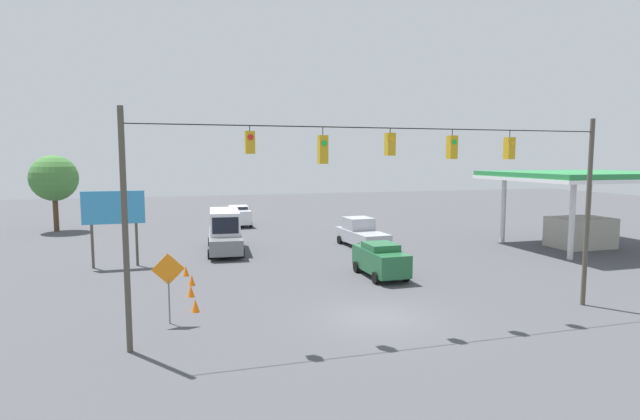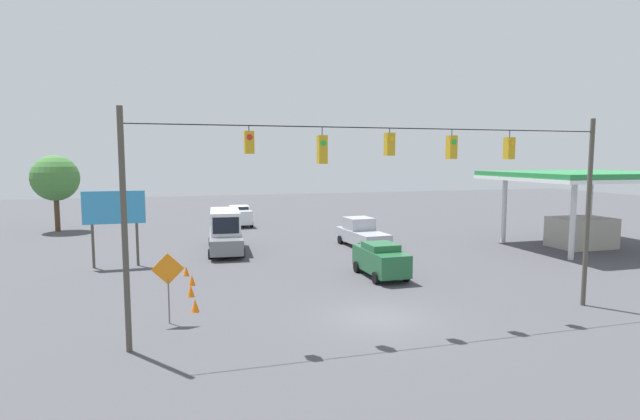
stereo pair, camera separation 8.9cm
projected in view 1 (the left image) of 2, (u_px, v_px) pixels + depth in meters
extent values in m
plane|color=#47474C|center=(378.00, 317.00, 20.58)|extent=(140.00, 140.00, 0.00)
cylinder|color=#4C473D|center=(588.00, 214.00, 21.92)|extent=(0.20, 0.20, 8.25)
cylinder|color=#4C473D|center=(125.00, 232.00, 16.53)|extent=(0.20, 0.20, 8.25)
cylinder|color=black|center=(390.00, 128.00, 18.85)|extent=(19.04, 0.04, 0.04)
cube|color=gold|center=(509.00, 148.00, 20.44)|extent=(0.32, 0.36, 0.90)
cylinder|color=black|center=(510.00, 134.00, 20.38)|extent=(0.03, 0.03, 0.29)
cylinder|color=orange|center=(512.00, 143.00, 20.24)|extent=(0.20, 0.02, 0.20)
cube|color=gold|center=(452.00, 147.00, 19.68)|extent=(0.32, 0.36, 0.92)
cylinder|color=black|center=(452.00, 132.00, 19.62)|extent=(0.03, 0.03, 0.25)
cylinder|color=green|center=(455.00, 142.00, 19.48)|extent=(0.20, 0.02, 0.20)
cube|color=gold|center=(390.00, 144.00, 18.92)|extent=(0.32, 0.36, 0.86)
cylinder|color=black|center=(390.00, 130.00, 18.86)|extent=(0.03, 0.03, 0.18)
cylinder|color=orange|center=(392.00, 139.00, 18.72)|extent=(0.20, 0.02, 0.20)
cube|color=gold|center=(323.00, 150.00, 18.18)|extent=(0.32, 0.36, 1.03)
cylinder|color=black|center=(323.00, 131.00, 18.11)|extent=(0.03, 0.03, 0.31)
cylinder|color=green|center=(324.00, 143.00, 17.98)|extent=(0.20, 0.02, 0.20)
cube|color=gold|center=(250.00, 142.00, 17.41)|extent=(0.32, 0.36, 0.79)
cylinder|color=black|center=(250.00, 128.00, 17.35)|extent=(0.03, 0.03, 0.19)
cylinder|color=red|center=(251.00, 137.00, 17.21)|extent=(0.20, 0.02, 0.20)
cube|color=#A8AAB2|center=(362.00, 237.00, 36.76)|extent=(2.42, 5.68, 0.90)
cube|color=#A8AAB2|center=(358.00, 223.00, 37.29)|extent=(2.01, 2.13, 0.90)
cube|color=black|center=(353.00, 222.00, 38.23)|extent=(1.63, 0.13, 0.63)
cylinder|color=black|center=(364.00, 238.00, 38.85)|extent=(0.26, 0.65, 0.64)
cylinder|color=black|center=(340.00, 240.00, 38.13)|extent=(0.26, 0.65, 0.64)
cylinder|color=black|center=(386.00, 246.00, 35.48)|extent=(0.26, 0.65, 0.64)
cylinder|color=black|center=(360.00, 248.00, 34.77)|extent=(0.26, 0.65, 0.64)
cube|color=silver|center=(238.00, 216.00, 48.06)|extent=(1.95, 4.24, 1.29)
cube|color=silver|center=(238.00, 208.00, 47.97)|extent=(1.77, 1.88, 0.36)
cube|color=black|center=(240.00, 209.00, 47.08)|extent=(1.52, 0.04, 0.25)
cylinder|color=black|center=(231.00, 225.00, 46.54)|extent=(0.23, 0.64, 0.64)
cylinder|color=black|center=(251.00, 224.00, 47.10)|extent=(0.23, 0.64, 0.64)
cylinder|color=black|center=(227.00, 221.00, 49.14)|extent=(0.23, 0.64, 0.64)
cylinder|color=black|center=(246.00, 221.00, 49.71)|extent=(0.23, 0.64, 0.64)
cube|color=slate|center=(225.00, 240.00, 35.05)|extent=(2.71, 7.62, 1.00)
cube|color=silver|center=(225.00, 221.00, 35.28)|extent=(2.34, 4.92, 1.56)
cube|color=black|center=(225.00, 226.00, 32.94)|extent=(1.72, 0.15, 1.09)
cylinder|color=black|center=(209.00, 254.00, 32.51)|extent=(0.27, 0.65, 0.64)
cylinder|color=black|center=(243.00, 253.00, 32.97)|extent=(0.27, 0.65, 0.64)
cylinder|color=black|center=(210.00, 242.00, 37.24)|extent=(0.27, 0.65, 0.64)
cylinder|color=black|center=(239.00, 241.00, 37.69)|extent=(0.27, 0.65, 0.64)
cube|color=#236038|center=(380.00, 260.00, 27.54)|extent=(1.77, 4.28, 1.21)
cube|color=#236038|center=(381.00, 246.00, 27.45)|extent=(1.61, 1.89, 0.36)
cube|color=black|center=(374.00, 244.00, 28.36)|extent=(1.39, 0.03, 0.25)
cylinder|color=black|center=(384.00, 265.00, 29.17)|extent=(0.22, 0.64, 0.64)
cylinder|color=black|center=(357.00, 267.00, 28.67)|extent=(0.22, 0.64, 0.64)
cylinder|color=black|center=(406.00, 276.00, 26.53)|extent=(0.22, 0.64, 0.64)
cylinder|color=black|center=(376.00, 278.00, 26.03)|extent=(0.22, 0.64, 0.64)
cone|color=orange|center=(195.00, 305.00, 21.31)|extent=(0.35, 0.35, 0.55)
cone|color=orange|center=(191.00, 291.00, 23.64)|extent=(0.35, 0.35, 0.55)
cone|color=orange|center=(192.00, 280.00, 25.74)|extent=(0.35, 0.35, 0.55)
cone|color=orange|center=(186.00, 271.00, 27.79)|extent=(0.35, 0.35, 0.55)
cube|color=#288442|center=(583.00, 174.00, 36.23)|extent=(11.75, 9.92, 0.35)
cube|color=white|center=(583.00, 178.00, 36.26)|extent=(11.85, 10.02, 0.24)
cylinder|color=silver|center=(589.00, 206.00, 40.99)|extent=(0.36, 0.36, 5.20)
cylinder|color=silver|center=(503.00, 209.00, 38.66)|extent=(0.36, 0.36, 5.20)
cylinder|color=silver|center=(572.00, 220.00, 32.04)|extent=(0.36, 0.36, 5.20)
cube|color=#B2AD9E|center=(580.00, 232.00, 36.67)|extent=(4.11, 2.97, 2.20)
cylinder|color=#4C473D|center=(137.00, 244.00, 30.33)|extent=(0.16, 0.16, 2.62)
cylinder|color=#4C473D|center=(93.00, 247.00, 29.62)|extent=(0.16, 0.16, 2.62)
cube|color=#338CBF|center=(113.00, 208.00, 29.73)|extent=(3.55, 0.12, 1.98)
cylinder|color=slate|center=(169.00, 301.00, 19.74)|extent=(0.06, 0.06, 1.80)
cube|color=orange|center=(168.00, 269.00, 19.60)|extent=(1.27, 0.04, 1.27)
cylinder|color=#4C3823|center=(56.00, 211.00, 44.49)|extent=(0.44, 0.44, 3.65)
sphere|color=#427A38|center=(54.00, 178.00, 44.18)|extent=(4.07, 4.07, 4.07)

